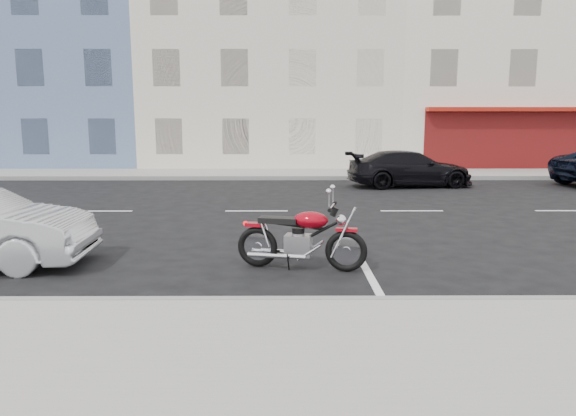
% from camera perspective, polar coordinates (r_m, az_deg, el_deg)
% --- Properties ---
extents(ground, '(120.00, 120.00, 0.00)m').
position_cam_1_polar(ground, '(13.25, 5.17, -0.34)').
color(ground, black).
rests_on(ground, ground).
extents(sidewalk_far, '(80.00, 3.40, 0.15)m').
position_cam_1_polar(sidewalk_far, '(22.12, -10.05, 3.76)').
color(sidewalk_far, gray).
rests_on(sidewalk_far, ground).
extents(curb_far, '(80.00, 0.12, 0.16)m').
position_cam_1_polar(curb_far, '(20.45, -10.85, 3.28)').
color(curb_far, gray).
rests_on(curb_far, ground).
extents(bldg_blue, '(12.00, 12.00, 13.00)m').
position_cam_1_polar(bldg_blue, '(32.21, -24.65, 16.32)').
color(bldg_blue, slate).
rests_on(bldg_blue, ground).
extents(bldg_cream, '(12.00, 12.00, 11.50)m').
position_cam_1_polar(bldg_cream, '(29.50, -1.81, 16.38)').
color(bldg_cream, beige).
rests_on(bldg_cream, ground).
extents(bldg_corner, '(14.00, 12.00, 12.50)m').
position_cam_1_polar(bldg_corner, '(32.00, 23.18, 16.01)').
color(bldg_corner, beige).
rests_on(bldg_corner, ground).
extents(motorcycle, '(2.03, 0.78, 1.03)m').
position_cam_1_polar(motorcycle, '(7.87, 6.69, -3.78)').
color(motorcycle, black).
rests_on(motorcycle, ground).
extents(car_far, '(4.54, 2.30, 1.26)m').
position_cam_1_polar(car_far, '(18.58, 13.36, 4.27)').
color(car_far, black).
rests_on(car_far, ground).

